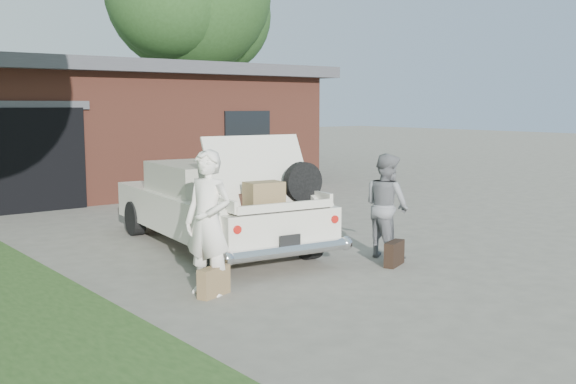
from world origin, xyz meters
TOP-DOWN VIEW (x-y plane):
  - ground at (0.00, 0.00)m, footprint 90.00×90.00m
  - house at (0.98, 11.47)m, footprint 12.80×7.80m
  - sedan at (0.12, 2.61)m, footprint 2.37×4.86m
  - woman_left at (-1.40, 0.36)m, footprint 0.62×0.74m
  - woman_right at (1.70, 0.40)m, footprint 0.68×0.82m
  - suitcase_left at (-1.41, 0.24)m, footprint 0.48×0.28m
  - suitcase_right at (1.41, -0.05)m, footprint 0.47×0.30m

SIDE VIEW (x-z plane):
  - ground at x=0.00m, z-range 0.00..0.00m
  - suitcase_right at x=1.41m, z-range 0.00..0.35m
  - suitcase_left at x=-1.41m, z-range 0.00..0.35m
  - sedan at x=0.12m, z-range -0.23..1.60m
  - woman_right at x=1.70m, z-range 0.00..1.55m
  - woman_left at x=-1.40m, z-range 0.00..1.74m
  - house at x=0.98m, z-range 0.02..3.32m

